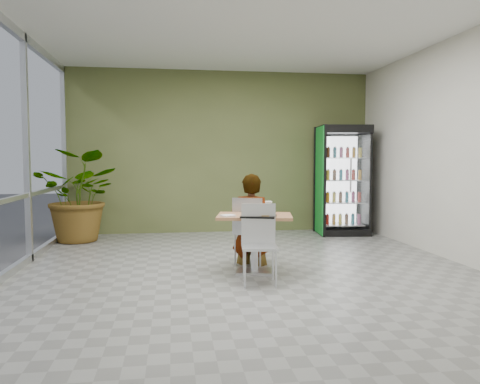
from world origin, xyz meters
The scene contains 12 objects.
ground centered at (0.00, 0.00, 0.00)m, with size 7.00×7.00×0.00m, color gray.
room_envelope centered at (0.00, 0.00, 1.60)m, with size 6.00×7.00×3.20m, color silver, non-canonical shape.
dining_table centered at (0.06, 0.03, 0.54)m, with size 1.04×0.82×0.75m.
chair_far centered at (0.06, 0.50, 0.55)m, with size 0.54×0.55×0.93m.
chair_near centered at (0.03, -0.42, 0.54)m, with size 0.45×0.46×0.93m.
seated_woman centered at (0.10, 0.54, 0.48)m, with size 0.58×0.37×1.56m, color black.
pizza_plate centered at (0.07, 0.04, 0.77)m, with size 0.36×0.34×0.03m.
soda_cup centered at (0.26, 0.10, 0.83)m, with size 0.09×0.09×0.16m.
napkin_stack centered at (-0.30, -0.10, 0.76)m, with size 0.15×0.15×0.02m, color white.
cafeteria_tray centered at (0.06, -0.24, 0.76)m, with size 0.41×0.30×0.02m, color black.
beverage_fridge centered at (2.31, 2.88, 1.05)m, with size 1.03×0.83×2.10m.
potted_plant centered at (-2.57, 2.75, 0.81)m, with size 1.46×1.26×1.62m, color #285B24.
Camera 1 is at (-0.97, -5.79, 1.45)m, focal length 35.00 mm.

